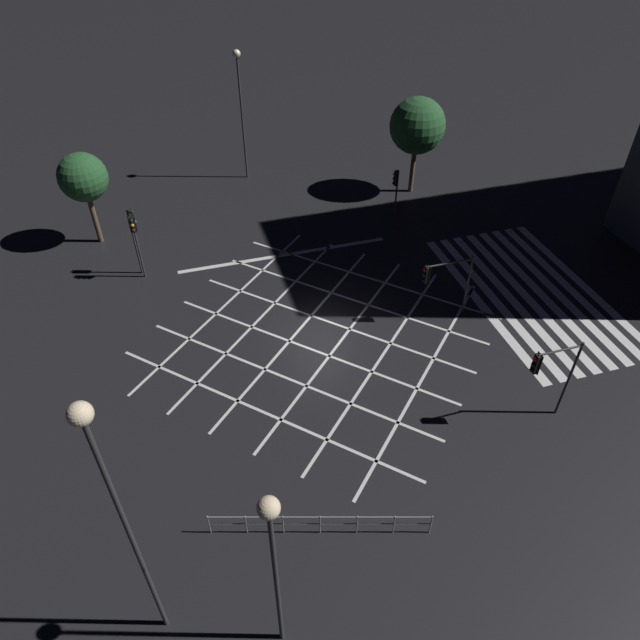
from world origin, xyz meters
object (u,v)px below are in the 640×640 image
object	(u,v)px
traffic_light_se_cross	(396,188)
traffic_light_ne_main	(135,234)
traffic_light_ne_cross	(133,228)
street_lamp_east	(272,543)
street_lamp_far	(240,91)
street_lamp_west	(112,491)
traffic_light_sw_cross	(551,369)
street_tree_far	(83,178)
traffic_light_median_south	(444,277)
street_tree_near	(417,126)

from	to	relation	value
traffic_light_se_cross	traffic_light_ne_main	world-z (taller)	traffic_light_ne_main
traffic_light_ne_cross	street_lamp_east	bearing A→B (deg)	-81.99
traffic_light_ne_main	street_lamp_far	xyz separation A→B (m)	(10.76, -7.98, 3.34)
traffic_light_ne_main	street_lamp_west	size ratio (longest dim) A/B	0.38
traffic_light_sw_cross	street_lamp_west	distance (m)	16.96
traffic_light_se_cross	traffic_light_ne_cross	bearing A→B (deg)	1.93
traffic_light_ne_main	traffic_light_ne_cross	bearing A→B (deg)	-174.14
street_lamp_far	traffic_light_se_cross	bearing A→B (deg)	-142.29
traffic_light_se_cross	street_tree_far	distance (m)	18.30
traffic_light_median_south	street_tree_far	xyz separation A→B (m)	(12.68, 16.75, 1.63)
street_lamp_west	street_tree_far	world-z (taller)	street_lamp_west
traffic_light_ne_main	street_tree_far	bearing A→B (deg)	-153.10
traffic_light_sw_cross	traffic_light_median_south	xyz separation A→B (m)	(7.35, 1.03, -0.40)
street_lamp_east	street_lamp_far	size ratio (longest dim) A/B	0.86
street_lamp_far	traffic_light_ne_main	bearing A→B (deg)	143.41
traffic_light_se_cross	street_tree_far	bearing A→B (deg)	-11.57
street_lamp_west	traffic_light_ne_cross	bearing A→B (deg)	-1.23
traffic_light_ne_main	street_lamp_far	distance (m)	13.80
street_lamp_east	street_lamp_west	distance (m)	4.07
traffic_light_se_cross	street_tree_far	xyz separation A→B (m)	(3.66, 17.88, 1.43)
street_lamp_east	traffic_light_se_cross	bearing A→B (deg)	-29.86
traffic_light_ne_cross	street_tree_near	size ratio (longest dim) A/B	0.63
street_lamp_west	traffic_light_se_cross	bearing A→B (deg)	-38.05
traffic_light_ne_cross	street_lamp_far	world-z (taller)	street_lamp_far
traffic_light_sw_cross	traffic_light_ne_cross	size ratio (longest dim) A/B	1.00
street_lamp_west	street_lamp_far	distance (m)	31.30
traffic_light_sw_cross	traffic_light_se_cross	world-z (taller)	traffic_light_sw_cross
traffic_light_ne_cross	traffic_light_ne_main	xyz separation A→B (m)	(-0.53, -0.05, -0.08)
traffic_light_median_south	traffic_light_ne_cross	world-z (taller)	traffic_light_ne_cross
traffic_light_median_south	street_lamp_east	size ratio (longest dim) A/B	0.46
traffic_light_sw_cross	traffic_light_ne_main	world-z (taller)	traffic_light_sw_cross
street_lamp_far	street_tree_far	world-z (taller)	street_lamp_far
traffic_light_median_south	street_lamp_west	bearing A→B (deg)	37.48
street_lamp_far	street_tree_far	distance (m)	12.16
traffic_light_ne_main	street_lamp_east	size ratio (longest dim) A/B	0.52
street_lamp_west	street_lamp_east	bearing A→B (deg)	-112.86
street_lamp_east	traffic_light_ne_main	bearing A→B (deg)	8.06
traffic_light_se_cross	traffic_light_ne_main	xyz separation A→B (m)	(-1.05, 15.49, 0.04)
traffic_light_sw_cross	traffic_light_ne_cross	distance (m)	22.13
street_tree_near	street_lamp_east	bearing A→B (deg)	149.05
street_tree_far	street_lamp_west	bearing A→B (deg)	-175.47
traffic_light_ne_main	street_tree_far	distance (m)	5.46
traffic_light_ne_main	street_tree_near	distance (m)	19.45
street_tree_near	street_tree_far	xyz separation A→B (m)	(-0.63, 21.00, -0.43)
traffic_light_median_south	traffic_light_se_cross	distance (m)	9.09
traffic_light_sw_cross	street_tree_near	world-z (taller)	street_tree_near
traffic_light_median_south	street_lamp_far	bearing A→B (deg)	-71.19
traffic_light_ne_cross	street_tree_near	world-z (taller)	street_tree_near
traffic_light_median_south	street_tree_far	distance (m)	21.07
traffic_light_se_cross	street_lamp_west	distance (m)	26.32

